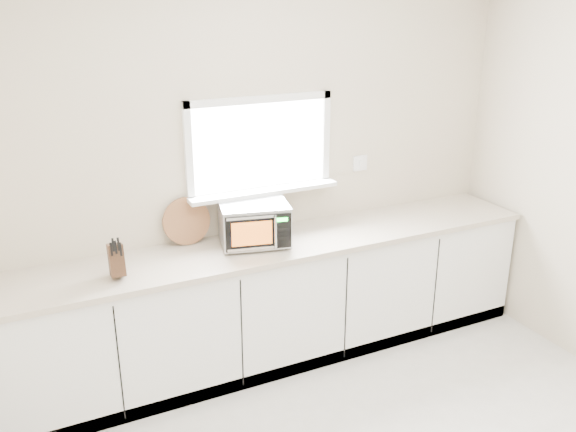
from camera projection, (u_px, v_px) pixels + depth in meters
back_wall at (259, 170)px, 4.38m from camera, size 4.00×0.17×2.70m
cabinets at (277, 302)px, 4.44m from camera, size 3.92×0.60×0.88m
countertop at (278, 245)px, 4.28m from camera, size 3.92×0.64×0.04m
microwave at (254, 223)px, 4.18m from camera, size 0.53×0.46×0.30m
knife_block at (116, 259)px, 3.70m from camera, size 0.10×0.19×0.27m
cutting_board at (187, 221)px, 4.19m from camera, size 0.33×0.08×0.33m
coffee_grinder at (282, 223)px, 4.36m from camera, size 0.11×0.11×0.19m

